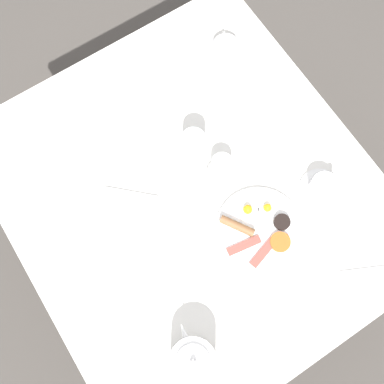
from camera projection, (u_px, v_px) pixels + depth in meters
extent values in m
plane|color=#4C4742|center=(192.00, 238.00, 2.10)|extent=(8.00, 8.00, 0.00)
cube|color=silver|center=(192.00, 195.00, 1.40)|extent=(1.08, 1.19, 0.03)
cylinder|color=brown|center=(218.00, 59.00, 1.96)|extent=(0.04, 0.04, 0.71)
cylinder|color=brown|center=(17.00, 174.00, 1.81)|extent=(0.04, 0.04, 0.71)
cylinder|color=brown|center=(378.00, 271.00, 1.70)|extent=(0.04, 0.04, 0.71)
cylinder|color=white|center=(260.00, 230.00, 1.34)|extent=(0.27, 0.27, 0.01)
cylinder|color=white|center=(267.00, 208.00, 1.35)|extent=(0.06, 0.06, 0.00)
sphere|color=yellow|center=(267.00, 208.00, 1.35)|extent=(0.02, 0.02, 0.02)
cylinder|color=white|center=(247.00, 210.00, 1.35)|extent=(0.07, 0.07, 0.00)
sphere|color=yellow|center=(248.00, 209.00, 1.34)|extent=(0.03, 0.03, 0.03)
cylinder|color=brown|center=(237.00, 226.00, 1.33)|extent=(0.08, 0.10, 0.02)
cube|color=#B74C42|center=(244.00, 245.00, 1.32)|extent=(0.11, 0.04, 0.01)
cube|color=#B74C42|center=(263.00, 252.00, 1.32)|extent=(0.10, 0.05, 0.01)
cylinder|color=#D16023|center=(280.00, 242.00, 1.32)|extent=(0.06, 0.06, 0.01)
cylinder|color=black|center=(282.00, 222.00, 1.34)|extent=(0.05, 0.05, 0.02)
cylinder|color=white|center=(193.00, 361.00, 1.20)|extent=(0.13, 0.13, 0.10)
cylinder|color=white|center=(193.00, 363.00, 1.15)|extent=(0.09, 0.09, 0.01)
sphere|color=white|center=(193.00, 363.00, 1.14)|extent=(0.02, 0.02, 0.02)
cone|color=white|center=(184.00, 332.00, 1.21)|extent=(0.03, 0.06, 0.05)
cylinder|color=white|center=(225.00, 54.00, 1.52)|extent=(0.14, 0.14, 0.01)
cylinder|color=white|center=(226.00, 49.00, 1.49)|extent=(0.08, 0.08, 0.05)
cylinder|color=tan|center=(225.00, 50.00, 1.49)|extent=(0.07, 0.07, 0.04)
torus|color=white|center=(224.00, 37.00, 1.50)|extent=(0.02, 0.04, 0.04)
cylinder|color=white|center=(321.00, 190.00, 1.38)|extent=(0.14, 0.14, 0.01)
cylinder|color=white|center=(323.00, 187.00, 1.35)|extent=(0.08, 0.08, 0.05)
cylinder|color=tan|center=(323.00, 187.00, 1.36)|extent=(0.07, 0.07, 0.04)
torus|color=white|center=(332.00, 176.00, 1.36)|extent=(0.04, 0.02, 0.04)
cylinder|color=white|center=(193.00, 144.00, 1.37)|extent=(0.07, 0.07, 0.10)
cylinder|color=white|center=(222.00, 165.00, 1.38)|extent=(0.07, 0.07, 0.06)
torus|color=white|center=(212.00, 171.00, 1.37)|extent=(0.04, 0.01, 0.04)
cube|color=white|center=(127.00, 210.00, 1.36)|extent=(0.21, 0.20, 0.01)
cube|color=silver|center=(168.00, 65.00, 1.51)|extent=(0.17, 0.10, 0.00)
cube|color=silver|center=(39.00, 154.00, 1.42)|extent=(0.16, 0.18, 0.00)
cube|color=silver|center=(133.00, 139.00, 1.43)|extent=(0.14, 0.10, 0.00)
cube|color=silver|center=(368.00, 270.00, 1.32)|extent=(0.16, 0.09, 0.00)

